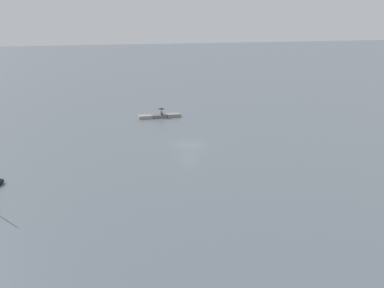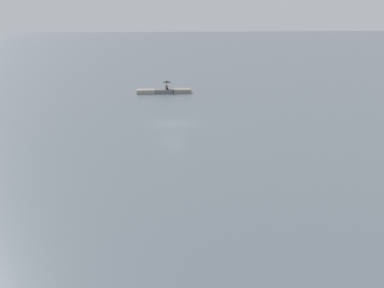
{
  "view_description": "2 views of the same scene",
  "coord_description": "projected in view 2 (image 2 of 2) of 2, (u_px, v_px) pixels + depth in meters",
  "views": [
    {
      "loc": [
        18.65,
        64.54,
        18.57
      ],
      "look_at": [
        2.97,
        11.46,
        3.38
      ],
      "focal_mm": 44.01,
      "sensor_mm": 36.0,
      "label": 1
    },
    {
      "loc": [
        3.16,
        50.51,
        11.49
      ],
      "look_at": [
        -0.88,
        11.53,
        0.81
      ],
      "focal_mm": 45.32,
      "sensor_mm": 36.0,
      "label": 2
    }
  ],
  "objects": [
    {
      "name": "umbrella_open_black",
      "position": [
        167.0,
        82.0,
        70.93
      ],
      "size": [
        1.28,
        1.28,
        1.28
      ],
      "color": "black",
      "rests_on": "seawall_pier"
    },
    {
      "name": "person_seated_grey_left",
      "position": [
        167.0,
        88.0,
        70.94
      ],
      "size": [
        0.48,
        0.66,
        0.73
      ],
      "rotation": [
        0.0,
        0.0,
        0.17
      ],
      "color": "#1E2333",
      "rests_on": "seawall_pier"
    },
    {
      "name": "ground_plane",
      "position": [
        173.0,
        123.0,
        51.81
      ],
      "size": [
        500.0,
        500.0,
        0.0
      ],
      "primitive_type": "plane",
      "color": "slate"
    },
    {
      "name": "seawall_pier",
      "position": [
        164.0,
        91.0,
        71.24
      ],
      "size": [
        7.96,
        1.86,
        0.56
      ],
      "color": "gray",
      "rests_on": "ground_plane"
    }
  ]
}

